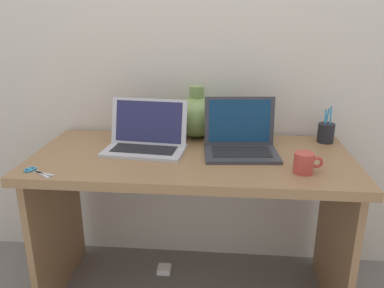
% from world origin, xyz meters
% --- Properties ---
extents(back_wall, '(4.40, 0.04, 2.40)m').
position_xyz_m(back_wall, '(0.00, 0.36, 1.20)').
color(back_wall, beige).
rests_on(back_wall, ground).
extents(desk, '(1.41, 0.65, 0.74)m').
position_xyz_m(desk, '(0.00, 0.00, 0.58)').
color(desk, olive).
rests_on(desk, ground).
extents(laptop_left, '(0.38, 0.26, 0.22)m').
position_xyz_m(laptop_left, '(-0.21, 0.05, 0.80)').
color(laptop_left, '#B2B2B7').
rests_on(laptop_left, desk).
extents(laptop_right, '(0.34, 0.27, 0.24)m').
position_xyz_m(laptop_right, '(0.21, 0.07, 0.80)').
color(laptop_right, '#333338').
rests_on(laptop_right, desk).
extents(green_vase, '(0.21, 0.21, 0.26)m').
position_xyz_m(green_vase, '(0.00, 0.26, 0.85)').
color(green_vase, '#75934C').
rests_on(green_vase, desk).
extents(coffee_mug, '(0.11, 0.08, 0.08)m').
position_xyz_m(coffee_mug, '(0.46, -0.16, 0.78)').
color(coffee_mug, '#B23D33').
rests_on(coffee_mug, desk).
extents(pen_cup, '(0.08, 0.08, 0.18)m').
position_xyz_m(pen_cup, '(0.63, 0.23, 0.79)').
color(pen_cup, black).
rests_on(pen_cup, desk).
extents(scissors, '(0.14, 0.10, 0.01)m').
position_xyz_m(scissors, '(-0.61, -0.25, 0.74)').
color(scissors, '#B7B7BC').
rests_on(scissors, desk).
extents(power_brick, '(0.07, 0.07, 0.03)m').
position_xyz_m(power_brick, '(-0.16, 0.14, 0.01)').
color(power_brick, white).
rests_on(power_brick, ground).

